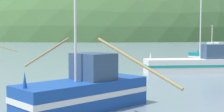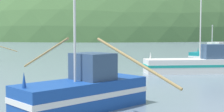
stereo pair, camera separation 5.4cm
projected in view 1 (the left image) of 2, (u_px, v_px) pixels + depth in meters
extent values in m
ellipsoid|color=#386633|center=(104.00, 39.00, 232.70)|extent=(85.54, 68.43, 84.98)
ellipsoid|color=#47703D|center=(100.00, 40.00, 220.21)|extent=(194.87, 155.90, 109.38)
cube|color=#19479E|center=(83.00, 95.00, 15.85)|extent=(6.57, 6.56, 1.47)
cube|color=white|center=(83.00, 94.00, 15.84)|extent=(6.63, 6.63, 0.26)
cone|color=#19479E|center=(25.00, 80.00, 13.59)|extent=(0.28, 0.28, 0.70)
cube|color=#334C6B|center=(93.00, 66.00, 16.21)|extent=(2.56, 2.56, 1.35)
cylinder|color=silver|center=(75.00, 30.00, 15.31)|extent=(0.12, 0.12, 4.99)
cylinder|color=#997F4C|center=(136.00, 61.00, 13.18)|extent=(3.39, 3.40, 1.90)
cylinder|color=#997F4C|center=(45.00, 54.00, 18.25)|extent=(3.39, 3.40, 1.90)
cube|color=white|center=(203.00, 66.00, 31.09)|extent=(11.72, 3.91, 1.37)
cube|color=teal|center=(203.00, 65.00, 31.08)|extent=(11.84, 3.95, 0.25)
cone|color=white|center=(151.00, 56.00, 30.41)|extent=(0.23, 0.23, 0.70)
cube|color=#334C6B|center=(215.00, 52.00, 31.12)|extent=(2.71, 1.98, 1.42)
cylinder|color=silver|center=(201.00, 26.00, 30.77)|extent=(0.12, 0.12, 6.46)
cube|color=#147F84|center=(213.00, 56.00, 46.37)|extent=(8.52, 9.63, 1.32)
cube|color=white|center=(213.00, 55.00, 46.36)|extent=(8.61, 9.73, 0.24)
cone|color=#147F84|center=(198.00, 50.00, 42.63)|extent=(0.28, 0.28, 0.70)
cube|color=silver|center=(216.00, 46.00, 47.06)|extent=(2.85, 2.91, 1.29)
cylinder|color=silver|center=(212.00, 39.00, 45.90)|extent=(0.12, 0.12, 3.56)
cube|color=white|center=(212.00, 26.00, 45.77)|extent=(0.25, 0.30, 0.20)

